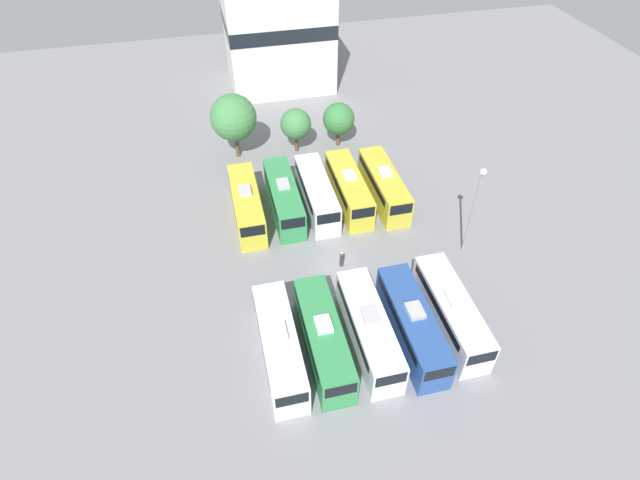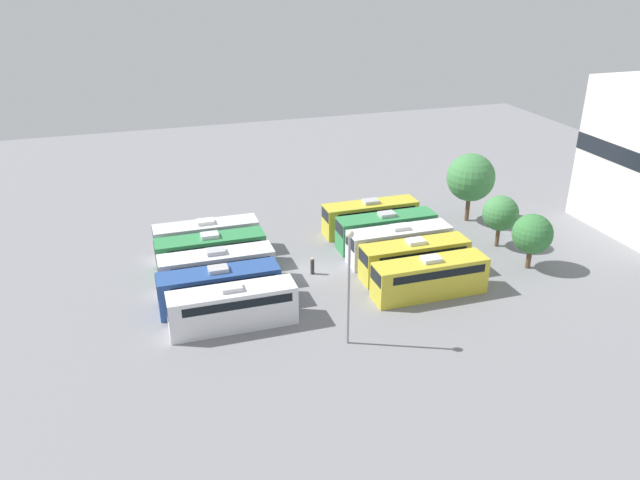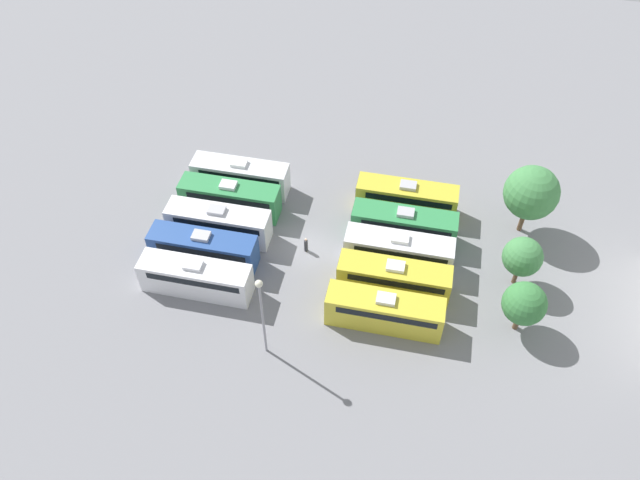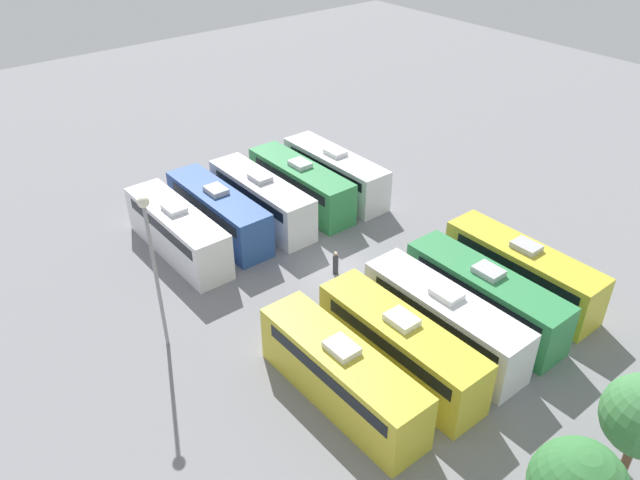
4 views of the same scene
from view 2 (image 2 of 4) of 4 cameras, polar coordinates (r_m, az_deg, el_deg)
The scene contains 16 objects.
ground_plane at distance 57.89m, azimuth -0.85°, elevation -2.99°, with size 116.99×116.99×0.00m, color gray.
bus_0 at distance 61.68m, azimuth -10.29°, elevation 0.24°, with size 2.62×10.03×3.63m.
bus_1 at distance 58.64m, azimuth -9.91°, elevation -1.05°, with size 2.62×10.03×3.63m.
bus_2 at distance 55.44m, azimuth -9.37°, elevation -2.57°, with size 2.62×10.03×3.63m.
bus_3 at distance 52.39m, azimuth -9.15°, elevation -4.25°, with size 2.62×10.03×3.63m.
bus_4 at distance 49.47m, azimuth -7.95°, elevation -6.01°, with size 2.62×10.03×3.63m.
bus_5 at distance 65.94m, azimuth 4.64°, elevation 2.20°, with size 2.62×10.03×3.63m.
bus_6 at distance 62.81m, azimuth 6.09°, elevation 0.97°, with size 2.62×10.03×3.63m.
bus_7 at distance 59.97m, azimuth 7.27°, elevation -0.27°, with size 2.62×10.03×3.63m.
bus_8 at distance 57.24m, azimuth 8.66°, elevation -1.61°, with size 2.62×10.03×3.63m.
bus_9 at distance 54.19m, azimuth 10.03°, elevation -3.29°, with size 2.62×10.03×3.63m.
worker_person at distance 57.31m, azimuth -0.70°, elevation -2.43°, with size 0.36×0.36×1.67m.
light_pole at distance 44.83m, azimuth 2.66°, elevation -2.79°, with size 0.60×0.60×9.34m.
tree_0 at distance 69.49m, azimuth 13.62°, elevation 5.57°, with size 5.18×5.18×7.60m.
tree_1 at distance 64.27m, azimuth 16.17°, elevation 2.35°, with size 3.57×3.57×5.35m.
tree_2 at distance 60.55m, azimuth 18.85°, elevation 0.52°, with size 3.72×3.72×5.34m.
Camera 2 is at (49.22, -14.71, 26.69)m, focal length 35.00 mm.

